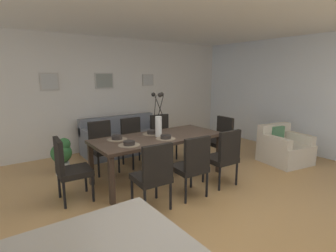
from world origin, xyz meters
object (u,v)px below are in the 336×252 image
centerpiece_vase (158,120)px  framed_picture_left (49,82)px  potted_plant (62,154)px  sofa (124,140)px  dining_table (159,140)px  framed_picture_right (148,80)px  dining_chair_far_right (134,139)px  bowl_near_left (129,143)px  bowl_near_right (117,137)px  framed_picture_center (104,81)px  dining_chair_far_left (192,164)px  dining_chair_head_west (68,167)px  dining_chair_mid_right (162,134)px  armchair (284,149)px  bowl_far_right (152,132)px  dining_chair_near_right (102,144)px  dining_chair_mid_left (224,155)px  dining_chair_head_east (221,137)px  dining_chair_near_left (154,173)px  bowl_far_left (166,136)px

centerpiece_vase → framed_picture_left: bearing=117.7°
potted_plant → sofa: bearing=22.8°
dining_table → framed_picture_right: bearing=62.4°
dining_chair_far_right → centerpiece_vase: centerpiece_vase is taller
bowl_near_left → bowl_near_right: bearing=90.0°
sofa → framed_picture_left: (-1.39, 0.48, 1.34)m
dining_table → framed_picture_center: size_ratio=5.02×
dining_chair_far_left → framed_picture_right: bearing=69.2°
framed_picture_left → framed_picture_right: framed_picture_left is taller
dining_chair_far_left → dining_chair_far_right: bearing=89.8°
dining_chair_head_west → dining_chair_mid_right: bearing=21.7°
dining_chair_head_west → armchair: (4.00, -0.82, -0.23)m
dining_chair_head_west → bowl_far_right: size_ratio=5.41×
dining_chair_far_left → framed_picture_left: framed_picture_left is taller
dining_chair_near_right → dining_chair_mid_left: (1.32, -1.75, 0.00)m
dining_chair_mid_right → dining_chair_head_east: bearing=-48.7°
dining_chair_mid_left → dining_chair_head_west: (-2.15, 0.89, 0.00)m
dining_chair_far_left → framed_picture_right: (1.19, 3.13, 1.11)m
framed_picture_right → potted_plant: 3.00m
dining_chair_head_east → dining_chair_far_left: bearing=-150.3°
sofa → bowl_near_right: bearing=-119.3°
sofa → framed_picture_right: bearing=26.6°
dining_chair_near_left → framed_picture_center: 3.37m
centerpiece_vase → framed_picture_left: (-1.18, 2.25, 0.59)m
dining_chair_near_left → bowl_near_right: 1.11m
potted_plant → armchair: bearing=-26.7°
dining_chair_near_right → dining_chair_far_left: (0.64, -1.77, 0.00)m
dining_chair_far_right → dining_chair_head_west: same height
dining_chair_near_right → sofa: 1.25m
bowl_near_right → armchair: 3.37m
bowl_far_left → armchair: (2.52, -0.58, -0.49)m
bowl_near_right → potted_plant: 1.20m
bowl_far_right → armchair: size_ratio=0.18×
dining_chair_far_left → bowl_far_left: size_ratio=5.41×
centerpiece_vase → bowl_far_left: (-0.00, -0.21, -0.24)m
dining_chair_near_right → framed_picture_right: 2.53m
dining_chair_near_left → dining_chair_far_left: bearing=-1.3°
bowl_far_left → framed_picture_center: bearing=90.0°
dining_chair_mid_right → sofa: 1.02m
framed_picture_right → bowl_near_left: bearing=-126.8°
dining_chair_near_right → potted_plant: bearing=159.9°
dining_chair_mid_left → centerpiece_vase: centerpiece_vase is taller
bowl_near_right → framed_picture_left: (-0.52, 2.04, 0.84)m
dining_chair_near_left → dining_chair_far_right: size_ratio=1.00×
armchair → framed_picture_right: (-1.34, 3.04, 1.33)m
dining_chair_far_left → bowl_near_left: size_ratio=5.41×
dining_chair_mid_right → centerpiece_vase: centerpiece_vase is taller
dining_chair_far_left → dining_chair_head_west: bearing=148.3°
dining_chair_mid_left → dining_chair_head_west: 2.33m
dining_chair_mid_right → framed_picture_center: (-0.68, 1.36, 1.11)m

